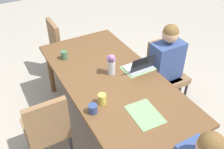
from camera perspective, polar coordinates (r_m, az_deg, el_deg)
ground_plane at (r=3.37m, az=0.00°, el=-10.91°), size 10.00×10.00×0.00m
dining_table at (r=2.91m, az=0.00°, el=-1.89°), size 2.16×1.04×0.75m
chair_near_left_near at (r=3.50m, az=11.60°, el=1.16°), size 0.44×0.44×0.90m
person_near_left_near at (r=3.41m, az=11.65°, el=0.61°), size 0.36×0.40×1.19m
chair_far_left_far at (r=2.76m, az=-14.32°, el=-11.09°), size 0.44×0.44×0.90m
chair_head_right_right_near at (r=4.04m, az=-10.89°, el=6.43°), size 0.44×0.44×0.90m
flower_vase at (r=2.86m, az=-0.13°, el=2.53°), size 0.13×0.09×0.27m
placemat_near_left_near at (r=3.03m, az=5.80°, el=1.40°), size 0.26×0.36×0.00m
placemat_head_left_left_mid at (r=2.46m, az=7.33°, el=-8.71°), size 0.37×0.28×0.00m
laptop_near_left_near at (r=2.99m, az=6.21°, el=1.82°), size 0.22×0.32×0.21m
coffee_mug_near_left at (r=2.44m, az=-4.26°, el=-7.59°), size 0.09×0.09×0.09m
coffee_mug_near_right at (r=2.52m, az=-2.23°, el=-5.45°), size 0.08×0.08×0.11m
coffee_mug_centre_left at (r=3.22m, az=-10.57°, el=4.27°), size 0.08×0.08×0.10m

